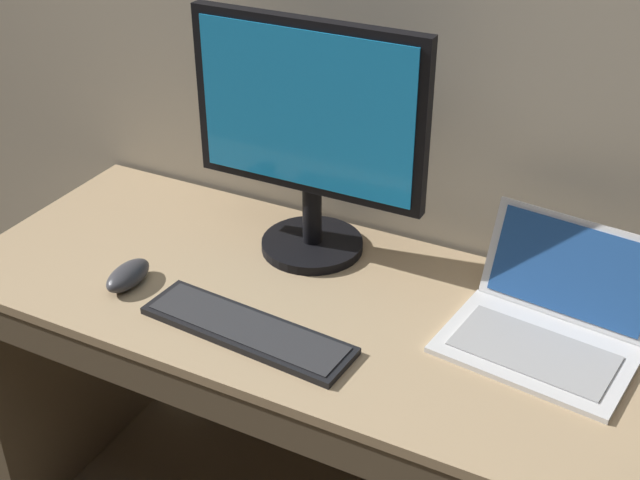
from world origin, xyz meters
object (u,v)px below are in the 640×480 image
at_px(laptop_white, 549,319).
at_px(wired_keyboard, 247,330).
at_px(external_monitor, 309,134).
at_px(computer_mouse, 128,275).

height_order(laptop_white, wired_keyboard, laptop_white).
bearing_deg(external_monitor, laptop_white, -7.40).
xyz_separation_m(external_monitor, computer_mouse, (-0.27, -0.29, -0.26)).
bearing_deg(external_monitor, wired_keyboard, -84.13).
relative_size(laptop_white, wired_keyboard, 0.85).
height_order(laptop_white, computer_mouse, laptop_white).
relative_size(laptop_white, external_monitor, 0.72).
bearing_deg(computer_mouse, laptop_white, 13.10).
relative_size(laptop_white, computer_mouse, 3.06).
height_order(external_monitor, computer_mouse, external_monitor).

